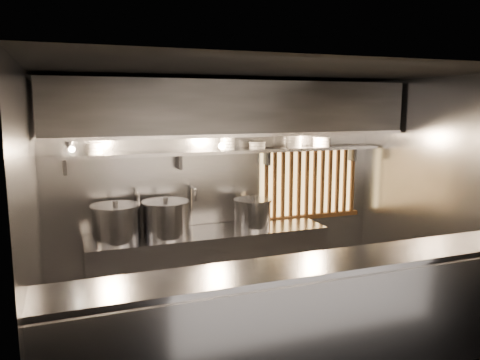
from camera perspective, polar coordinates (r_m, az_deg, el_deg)
floor at (r=5.34m, az=3.29°, el=-18.38°), size 4.50×4.50×0.00m
ceiling at (r=4.75m, az=3.60°, el=13.15°), size 4.50×4.50×0.00m
wall_back at (r=6.23m, az=-2.18°, el=-0.74°), size 4.50×0.00×4.50m
wall_left at (r=4.46m, az=-24.11°, el=-5.48°), size 0.00×3.00×3.00m
wall_right at (r=6.11m, az=23.09°, el=-1.66°), size 0.00×3.00×3.00m
serving_counter at (r=4.32m, az=8.75°, el=-17.03°), size 4.50×0.56×1.13m
cooking_bench at (r=6.04m, az=-3.74°, el=-10.40°), size 3.00×0.70×0.90m
bowl_shelf at (r=6.00m, az=-1.67°, el=3.51°), size 4.40×0.34×0.04m
exhaust_hood at (r=5.76m, az=-0.97°, el=8.71°), size 4.40×0.81×0.65m
wood_screen at (r=6.71m, az=8.53°, el=-0.30°), size 1.56×0.09×1.04m
faucet_left at (r=5.86m, az=-12.49°, el=-2.50°), size 0.04×0.30×0.50m
faucet_right at (r=6.00m, az=-5.86°, el=-2.08°), size 0.04×0.30×0.50m
heat_lamp at (r=5.19m, az=-20.17°, el=4.17°), size 0.25×0.35×0.20m
pendant_bulb at (r=5.84m, az=-2.22°, el=4.17°), size 0.09×0.09×0.19m
stock_pot_left at (r=5.62m, az=-14.87°, el=-5.06°), size 0.67×0.67×0.47m
stock_pot_mid at (r=5.70m, az=-9.01°, el=-4.66°), size 0.68×0.68×0.47m
stock_pot_right at (r=6.04m, az=1.53°, el=-4.06°), size 0.56×0.56×0.42m
bowl_stack_0 at (r=5.68m, az=-17.21°, el=3.67°), size 0.20×0.20×0.13m
bowl_stack_1 at (r=5.99m, az=-1.52°, el=4.51°), size 0.20×0.20×0.17m
bowl_stack_2 at (r=6.14m, az=2.10°, el=4.26°), size 0.23×0.23×0.09m
bowl_stack_3 at (r=6.36m, az=6.55°, el=4.72°), size 0.23×0.23×0.17m
bowl_stack_4 at (r=6.57m, az=9.88°, el=4.61°), size 0.24×0.24×0.13m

